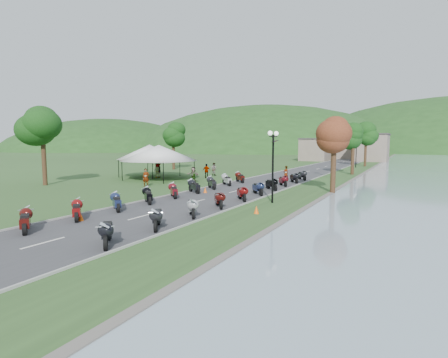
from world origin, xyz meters
The scene contains 13 objects.
road centered at (0.00, 40.00, 0.01)m, with size 7.00×120.00×0.02m, color #3F3F42.
hills_backdrop centered at (0.00, 200.00, 0.00)m, with size 360.00×120.00×76.00m, color #285621, non-canonical shape.
far_building centered at (-2.00, 85.00, 2.50)m, with size 18.00×16.00×5.00m, color gray.
moto_row_left centered at (-2.61, 12.19, 0.55)m, with size 2.60×34.86×1.10m, color #331411, non-canonical shape.
moto_row_right centered at (2.55, 19.59, 0.55)m, with size 2.60×31.36×1.10m, color #331411, non-canonical shape.
vendor_tent_main centered at (-12.01, 26.53, 2.00)m, with size 5.81×5.81×4.00m, color silver, non-canonical shape.
vendor_tent_side centered at (-15.42, 28.92, 2.00)m, with size 5.33×5.33×4.00m, color silver, non-canonical shape.
tree_park_left centered at (-18.82, 16.99, 4.94)m, with size 3.56×3.56×9.89m, color #1A4D16, non-canonical shape.
tree_lakeside centered at (7.70, 25.26, 3.83)m, with size 2.75×2.75×7.65m, color #1A4D16, non-canonical shape.
pedestrian_a centered at (-9.09, 20.90, 0.00)m, with size 0.65×0.47×1.78m, color slate.
pedestrian_b centered at (-8.90, 33.68, 0.00)m, with size 0.82×0.45×1.68m, color slate.
pedestrian_c centered at (-13.88, 28.71, 0.00)m, with size 1.24×0.51×1.92m, color slate.
traffic_cone_near centered at (-2.12, 7.63, 0.24)m, with size 0.31×0.31×0.49m, color #F2590C.
Camera 1 is at (13.63, -5.02, 4.26)m, focal length 28.00 mm.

